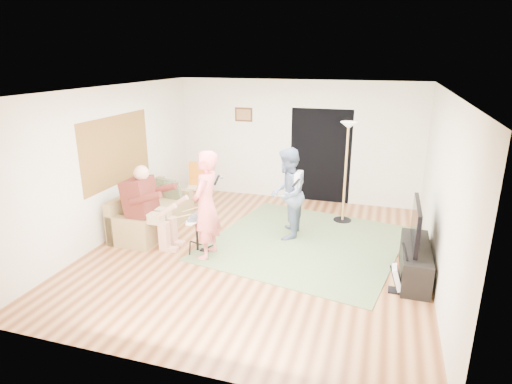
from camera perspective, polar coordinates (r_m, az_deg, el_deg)
floor at (r=7.36m, az=0.24°, el=-7.98°), size 6.00×6.00×0.00m
walls at (r=6.88m, az=0.25°, el=2.20°), size 5.50×6.00×2.70m
ceiling at (r=6.64m, az=0.27°, el=13.48°), size 6.00×6.00×0.00m
window_blinds at (r=8.20m, az=-18.07°, el=5.32°), size 0.00×2.05×2.05m
doorway at (r=9.67m, az=8.58°, el=4.76°), size 2.10×0.00×2.10m
picture_frame at (r=9.94m, az=-1.66°, el=10.28°), size 0.42×0.03×0.32m
area_rug at (r=7.73m, az=6.49°, el=-6.71°), size 3.66×3.70×0.02m
sofa at (r=8.47m, az=-13.94°, el=-3.08°), size 0.79×1.92×0.78m
drummer at (r=7.64m, az=-13.84°, el=-2.99°), size 0.93×0.52×1.43m
drum_kit at (r=7.35m, az=-7.87°, el=-5.73°), size 0.36×0.64×0.66m
singer at (r=6.91m, az=-6.69°, el=-1.79°), size 0.43×0.65×1.79m
microphone at (r=6.70m, az=-5.26°, el=1.60°), size 0.06×0.06×0.24m
guitarist at (r=7.67m, az=4.18°, el=-0.25°), size 0.68×0.85×1.66m
guitar_held at (r=7.55m, az=5.71°, el=1.77°), size 0.13×0.60×0.26m
guitar_spare at (r=6.43m, az=18.39°, el=-10.78°), size 0.28×0.25×0.78m
torchiere_lamp at (r=8.44m, az=12.00°, el=4.90°), size 0.36×0.36×2.00m
dining_chair at (r=9.53m, az=-7.75°, el=0.16°), size 0.50×0.52×0.95m
tv_cabinet at (r=6.91m, az=20.43°, el=-8.69°), size 0.40×1.40×0.50m
television at (r=6.67m, az=20.55°, el=-4.02°), size 0.06×1.11×0.63m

